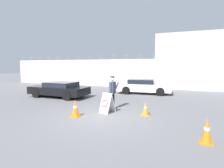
{
  "coord_description": "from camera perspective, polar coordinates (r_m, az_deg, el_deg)",
  "views": [
    {
      "loc": [
        3.36,
        -7.35,
        2.42
      ],
      "look_at": [
        -0.49,
        2.34,
        1.3
      ],
      "focal_mm": 28.0,
      "sensor_mm": 36.0,
      "label": 1
    }
  ],
  "objects": [
    {
      "name": "barricade_sign",
      "position": [
        8.99,
        -1.68,
        -6.19
      ],
      "size": [
        0.74,
        0.85,
        1.01
      ],
      "rotation": [
        0.0,
        0.0,
        -0.27
      ],
      "color": "white",
      "rests_on": "ground_plane"
    },
    {
      "name": "security_guard",
      "position": [
        9.61,
        0.18,
        -2.21
      ],
      "size": [
        0.42,
        0.64,
        1.81
      ],
      "rotation": [
        0.0,
        0.0,
        1.5
      ],
      "color": "black",
      "rests_on": "ground_plane"
    },
    {
      "name": "ground_plane",
      "position": [
        8.43,
        -2.82,
        -10.52
      ],
      "size": [
        90.0,
        90.0,
        0.0
      ],
      "primitive_type": "plane",
      "color": "#5B5B5E"
    },
    {
      "name": "building_block",
      "position": [
        22.55,
        24.68,
        6.87
      ],
      "size": [
        7.8,
        5.47,
        5.85
      ],
      "color": "#B2ADA3",
      "rests_on": "ground_plane"
    },
    {
      "name": "parked_car_rear_sedan",
      "position": [
        15.21,
        10.2,
        -0.71
      ],
      "size": [
        4.58,
        2.22,
        1.23
      ],
      "rotation": [
        0.0,
        0.0,
        0.1
      ],
      "color": "black",
      "rests_on": "ground_plane"
    },
    {
      "name": "perimeter_wall",
      "position": [
        18.82,
        11.4,
        3.35
      ],
      "size": [
        36.0,
        0.3,
        3.52
      ],
      "color": "silver",
      "rests_on": "ground_plane"
    },
    {
      "name": "traffic_cone_mid",
      "position": [
        6.32,
        28.57,
        -13.3
      ],
      "size": [
        0.37,
        0.37,
        0.8
      ],
      "color": "orange",
      "rests_on": "ground_plane"
    },
    {
      "name": "parked_car_front_coupe",
      "position": [
        13.89,
        -16.81,
        -1.62
      ],
      "size": [
        4.51,
        2.01,
        1.16
      ],
      "rotation": [
        0.0,
        0.0,
        3.13
      ],
      "color": "black",
      "rests_on": "ground_plane"
    },
    {
      "name": "traffic_cone_far",
      "position": [
        8.68,
        10.91,
        -7.88
      ],
      "size": [
        0.37,
        0.37,
        0.67
      ],
      "color": "orange",
      "rests_on": "ground_plane"
    },
    {
      "name": "traffic_cone_near",
      "position": [
        8.5,
        -11.89,
        -7.74
      ],
      "size": [
        0.44,
        0.44,
        0.8
      ],
      "color": "orange",
      "rests_on": "ground_plane"
    }
  ]
}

